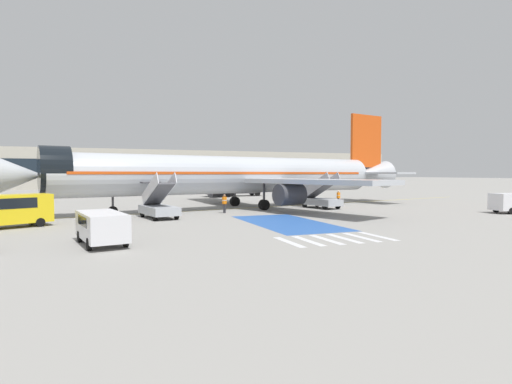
% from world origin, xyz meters
% --- Properties ---
extents(ground_plane, '(600.00, 600.00, 0.00)m').
position_xyz_m(ground_plane, '(0.00, 0.00, 0.00)').
color(ground_plane, gray).
extents(apron_leadline_yellow, '(79.15, 17.19, 0.01)m').
position_xyz_m(apron_leadline_yellow, '(-0.14, -0.86, 0.00)').
color(apron_leadline_yellow, gold).
rests_on(apron_leadline_yellow, ground_plane).
extents(apron_stand_patch_blue, '(5.51, 11.78, 0.01)m').
position_xyz_m(apron_stand_patch_blue, '(-0.14, -14.28, 0.00)').
color(apron_stand_patch_blue, '#2856A8').
rests_on(apron_stand_patch_blue, ground_plane).
extents(apron_walkway_bar_0, '(0.44, 3.60, 0.01)m').
position_xyz_m(apron_walkway_bar_0, '(-3.74, -22.26, 0.00)').
color(apron_walkway_bar_0, silver).
rests_on(apron_walkway_bar_0, ground_plane).
extents(apron_walkway_bar_1, '(0.44, 3.60, 0.01)m').
position_xyz_m(apron_walkway_bar_1, '(-2.54, -22.26, 0.00)').
color(apron_walkway_bar_1, silver).
rests_on(apron_walkway_bar_1, ground_plane).
extents(apron_walkway_bar_2, '(0.44, 3.60, 0.01)m').
position_xyz_m(apron_walkway_bar_2, '(-1.34, -22.26, 0.00)').
color(apron_walkway_bar_2, silver).
rests_on(apron_walkway_bar_2, ground_plane).
extents(apron_walkway_bar_3, '(0.44, 3.60, 0.01)m').
position_xyz_m(apron_walkway_bar_3, '(-0.14, -22.26, 0.00)').
color(apron_walkway_bar_3, silver).
rests_on(apron_walkway_bar_3, ground_plane).
extents(apron_walkway_bar_4, '(0.44, 3.60, 0.01)m').
position_xyz_m(apron_walkway_bar_4, '(1.06, -22.26, 0.00)').
color(apron_walkway_bar_4, silver).
rests_on(apron_walkway_bar_4, ground_plane).
extents(apron_walkway_bar_5, '(0.44, 3.60, 0.01)m').
position_xyz_m(apron_walkway_bar_5, '(2.26, -22.26, 0.00)').
color(apron_walkway_bar_5, silver).
rests_on(apron_walkway_bar_5, ground_plane).
extents(airliner, '(47.08, 33.97, 11.78)m').
position_xyz_m(airliner, '(0.49, -0.73, 3.69)').
color(airliner, '#B7BCC4').
rests_on(airliner, ground_plane).
extents(boarding_stairs_forward, '(3.16, 5.52, 3.94)m').
position_xyz_m(boarding_stairs_forward, '(-9.11, -7.44, 0.98)').
color(boarding_stairs_forward, '#ADB2BA').
rests_on(boarding_stairs_forward, ground_plane).
extents(boarding_stairs_aft, '(3.16, 5.52, 3.98)m').
position_xyz_m(boarding_stairs_aft, '(8.94, -3.56, 0.99)').
color(boarding_stairs_aft, '#ADB2BA').
rests_on(boarding_stairs_aft, ground_plane).
extents(fuel_tanker, '(10.70, 3.22, 3.45)m').
position_xyz_m(fuel_tanker, '(6.84, 22.11, 1.74)').
color(fuel_tanker, '#38383D').
rests_on(fuel_tanker, ground_plane).
extents(service_van_0, '(5.34, 3.96, 2.35)m').
position_xyz_m(service_van_0, '(-19.59, -10.04, 1.39)').
color(service_van_0, yellow).
rests_on(service_van_0, ground_plane).
extents(service_van_2, '(2.87, 4.96, 1.74)m').
position_xyz_m(service_van_2, '(-13.55, -19.41, 1.07)').
color(service_van_2, silver).
rests_on(service_van_2, ground_plane).
extents(ground_crew_0, '(0.48, 0.37, 1.82)m').
position_xyz_m(ground_crew_0, '(12.68, -1.27, 1.05)').
color(ground_crew_0, '#191E38').
rests_on(ground_crew_0, ground_plane).
extents(ground_crew_1, '(0.49, 0.40, 1.83)m').
position_xyz_m(ground_crew_1, '(-2.59, -5.16, 1.06)').
color(ground_crew_1, '#2D2D33').
rests_on(ground_crew_1, ground_plane).
extents(terminal_building, '(133.34, 12.10, 10.13)m').
position_xyz_m(terminal_building, '(3.35, 70.29, 5.07)').
color(terminal_building, '#B2AD9E').
rests_on(terminal_building, ground_plane).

